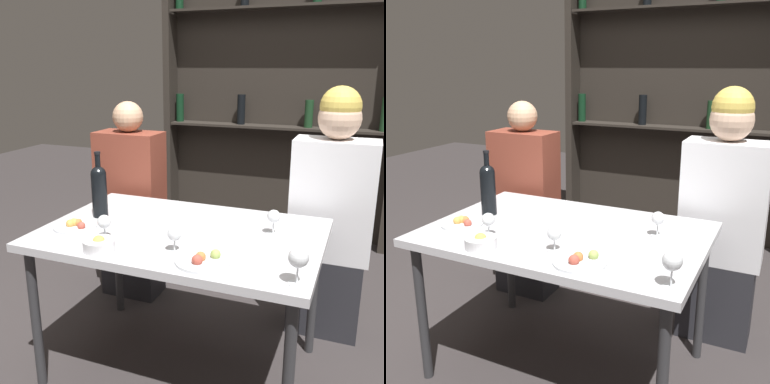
# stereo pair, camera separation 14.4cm
# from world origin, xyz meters

# --- Properties ---
(ground_plane) EXTENTS (10.00, 10.00, 0.00)m
(ground_plane) POSITION_xyz_m (0.00, 0.00, 0.00)
(ground_plane) COLOR #332D2D
(dining_table) EXTENTS (1.25, 0.84, 0.72)m
(dining_table) POSITION_xyz_m (0.00, 0.00, 0.66)
(dining_table) COLOR silver
(dining_table) RESTS_ON ground_plane
(wine_rack_wall) EXTENTS (1.92, 0.21, 2.14)m
(wine_rack_wall) POSITION_xyz_m (0.00, 2.01, 1.08)
(wine_rack_wall) COLOR #28231E
(wine_rack_wall) RESTS_ON ground_plane
(wine_bottle) EXTENTS (0.08, 0.08, 0.33)m
(wine_bottle) POSITION_xyz_m (-0.46, 0.04, 0.86)
(wine_bottle) COLOR black
(wine_bottle) RESTS_ON dining_table
(wine_glass_0) EXTENTS (0.06, 0.06, 0.11)m
(wine_glass_0) POSITION_xyz_m (0.39, 0.11, 0.80)
(wine_glass_0) COLOR silver
(wine_glass_0) RESTS_ON dining_table
(wine_glass_1) EXTENTS (0.06, 0.06, 0.11)m
(wine_glass_1) POSITION_xyz_m (0.07, -0.23, 0.79)
(wine_glass_1) COLOR silver
(wine_glass_1) RESTS_ON dining_table
(wine_glass_2) EXTENTS (0.06, 0.06, 0.11)m
(wine_glass_2) POSITION_xyz_m (-0.28, -0.21, 0.79)
(wine_glass_2) COLOR silver
(wine_glass_2) RESTS_ON dining_table
(wine_glass_3) EXTENTS (0.07, 0.07, 0.14)m
(wine_glass_3) POSITION_xyz_m (0.57, -0.33, 0.82)
(wine_glass_3) COLOR silver
(wine_glass_3) RESTS_ON dining_table
(food_plate_0) EXTENTS (0.21, 0.21, 0.05)m
(food_plate_0) POSITION_xyz_m (0.21, -0.29, 0.73)
(food_plate_0) COLOR silver
(food_plate_0) RESTS_ON dining_table
(food_plate_1) EXTENTS (0.20, 0.20, 0.04)m
(food_plate_1) POSITION_xyz_m (-0.47, -0.15, 0.73)
(food_plate_1) COLOR silver
(food_plate_1) RESTS_ON dining_table
(snack_bowl) EXTENTS (0.13, 0.13, 0.07)m
(snack_bowl) POSITION_xyz_m (-0.22, -0.33, 0.75)
(snack_bowl) COLOR white
(snack_bowl) RESTS_ON dining_table
(seated_person_left) EXTENTS (0.40, 0.22, 1.24)m
(seated_person_left) POSITION_xyz_m (-0.60, 0.60, 0.58)
(seated_person_left) COLOR #26262B
(seated_person_left) RESTS_ON ground_plane
(seated_person_right) EXTENTS (0.42, 0.22, 1.35)m
(seated_person_right) POSITION_xyz_m (0.60, 0.60, 0.66)
(seated_person_right) COLOR #26262B
(seated_person_right) RESTS_ON ground_plane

